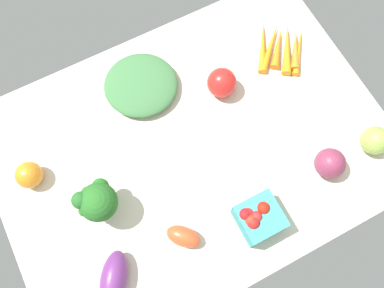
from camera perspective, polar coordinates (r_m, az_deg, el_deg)
name	(u,v)px	position (r cm, az deg, el deg)	size (l,w,h in cm)	color
tablecloth	(192,148)	(109.91, 0.00, -0.51)	(104.00, 76.00, 2.00)	beige
heirloom_tomato_orange	(29,175)	(111.18, -21.99, -4.06)	(6.90, 6.90, 6.90)	orange
eggplant	(114,279)	(101.83, -10.97, -18.17)	(13.16, 6.31, 6.31)	#652C70
broccoli_head	(96,201)	(99.26, -13.32, -7.84)	(10.09, 10.15, 13.25)	#9EBD78
bell_pepper_red	(222,83)	(112.08, 4.22, 8.62)	(8.15, 8.15, 8.34)	red
red_onion_near_basket	(330,163)	(109.28, 18.88, -2.60)	(7.93, 7.93, 7.93)	#812F4B
leafy_greens_clump	(141,85)	(114.55, -7.22, 8.28)	(19.89, 20.56, 4.45)	#3E7240
berry_basket	(258,218)	(101.70, 9.32, -10.23)	(10.16, 10.16, 8.27)	teal
carrot_bunch	(281,48)	(123.42, 12.48, 13.08)	(19.94, 21.06, 2.85)	orange
heirloom_tomato_green	(375,140)	(115.88, 24.41, 0.46)	(7.52, 7.52, 7.52)	#8FB249
roma_tomato	(183,237)	(101.44, -1.24, -12.92)	(8.63, 4.87, 4.87)	#DE4F27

